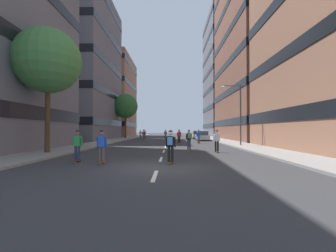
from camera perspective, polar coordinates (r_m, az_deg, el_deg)
ground_plane at (r=37.35m, az=-0.06°, el=-3.62°), size 158.02×158.02×0.00m
sidewalk_left at (r=41.63m, az=-11.67°, el=-3.22°), size 3.27×72.43×0.14m
sidewalk_right at (r=41.36m, az=11.79°, el=-3.23°), size 3.27×72.43×0.14m
lane_markings at (r=39.01m, az=-0.02°, el=-3.49°), size 0.16×62.20×0.01m
building_left_mid at (r=44.60m, az=-22.21°, el=13.17°), size 12.85×17.66×24.94m
building_left_far at (r=63.64m, az=-14.73°, el=6.94°), size 12.85×18.06×20.60m
building_right_mid at (r=45.58m, az=22.46°, el=19.42°), size 12.85×21.71×34.91m
building_right_far at (r=64.28m, az=15.46°, el=11.85°), size 12.85×17.51×31.61m
parked_car_near at (r=44.89m, az=7.26°, el=-2.25°), size 1.82×4.40×1.52m
parked_car_mid at (r=37.59m, az=8.49°, el=-2.52°), size 1.82×4.40×1.52m
street_tree_near at (r=46.07m, az=-10.46°, el=4.85°), size 4.77×4.77×8.63m
street_tree_mid at (r=19.62m, az=-27.58°, el=14.09°), size 4.75×4.75×9.09m
streetlamp_right at (r=26.06m, az=16.73°, el=4.32°), size 2.13×0.30×6.50m
skater_0 at (r=44.28m, az=-5.77°, el=-1.86°), size 0.55×0.91×1.78m
skater_1 at (r=12.09m, az=0.62°, el=-4.60°), size 0.56×0.92×1.78m
skater_2 at (r=12.57m, az=-16.12°, el=-4.56°), size 0.54×0.91×1.78m
skater_3 at (r=47.26m, az=-6.88°, el=-1.83°), size 0.56×0.92×1.78m
skater_4 at (r=18.49m, az=11.95°, el=-3.37°), size 0.54×0.90×1.78m
skater_5 at (r=41.91m, az=2.80°, el=-1.97°), size 0.54×0.90×1.78m
skater_6 at (r=32.99m, az=5.26°, el=-2.27°), size 0.55×0.91×1.78m
skater_7 at (r=13.69m, az=-21.51°, el=-4.22°), size 0.54×0.91×1.78m
skater_8 at (r=29.57m, az=2.75°, el=-2.44°), size 0.55×0.92×1.78m
skater_9 at (r=40.03m, az=-6.08°, el=-1.97°), size 0.56×0.92×1.78m
skater_10 at (r=30.06m, az=7.59°, el=-2.40°), size 0.56×0.92×1.78m
skater_11 at (r=43.57m, az=-0.61°, el=-1.89°), size 0.56×0.92×1.78m
skater_12 at (r=20.99m, az=5.22°, el=-3.00°), size 0.57×0.92×1.78m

